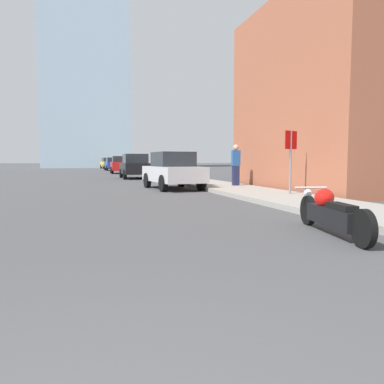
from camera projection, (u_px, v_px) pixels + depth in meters
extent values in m
cube|color=gray|center=(141.00, 171.00, 40.98)|extent=(2.48, 240.00, 0.15)
cube|color=#9E563D|center=(383.00, 100.00, 16.39)|extent=(10.52, 8.77, 7.81)
cube|color=#9EB7CC|center=(83.00, 2.00, 67.97)|extent=(14.99, 14.99, 59.92)
cylinder|color=black|center=(308.00, 210.00, 7.25)|extent=(0.20, 0.57, 0.57)
cylinder|color=black|center=(364.00, 229.00, 5.30)|extent=(0.20, 0.57, 0.57)
cube|color=black|center=(332.00, 217.00, 6.27)|extent=(0.52, 1.51, 0.31)
sphere|color=red|center=(324.00, 198.00, 6.54)|extent=(0.34, 0.34, 0.34)
cube|color=black|center=(341.00, 207.00, 5.94)|extent=(0.34, 0.71, 0.10)
sphere|color=silver|center=(308.00, 193.00, 7.25)|extent=(0.16, 0.16, 0.16)
cylinder|color=silver|center=(311.00, 188.00, 7.10)|extent=(0.62, 0.15, 0.04)
cube|color=#BCBCC1|center=(173.00, 174.00, 16.40)|extent=(2.14, 4.10, 0.65)
cube|color=#23282D|center=(173.00, 159.00, 16.35)|extent=(1.67, 2.03, 0.63)
cylinder|color=black|center=(147.00, 180.00, 17.26)|extent=(0.27, 0.70, 0.68)
cylinder|color=black|center=(181.00, 180.00, 17.87)|extent=(0.27, 0.70, 0.68)
cylinder|color=black|center=(163.00, 183.00, 14.99)|extent=(0.27, 0.70, 0.68)
cylinder|color=black|center=(201.00, 182.00, 15.61)|extent=(0.27, 0.70, 0.68)
cube|color=black|center=(135.00, 168.00, 26.24)|extent=(1.83, 4.32, 0.75)
cube|color=#23282D|center=(135.00, 159.00, 26.19)|extent=(1.55, 2.07, 0.63)
cylinder|color=black|center=(121.00, 173.00, 27.32)|extent=(0.20, 0.66, 0.66)
cylinder|color=black|center=(145.00, 173.00, 27.80)|extent=(0.20, 0.66, 0.66)
cylinder|color=black|center=(125.00, 175.00, 24.76)|extent=(0.20, 0.66, 0.66)
cylinder|color=black|center=(151.00, 174.00, 25.23)|extent=(0.20, 0.66, 0.66)
cube|color=red|center=(121.00, 166.00, 36.64)|extent=(1.87, 4.01, 0.78)
cube|color=#23282D|center=(120.00, 159.00, 36.58)|extent=(1.56, 1.94, 0.58)
cylinder|color=black|center=(111.00, 170.00, 37.64)|extent=(0.21, 0.67, 0.66)
cylinder|color=black|center=(128.00, 170.00, 38.08)|extent=(0.21, 0.67, 0.66)
cylinder|color=black|center=(112.00, 170.00, 35.27)|extent=(0.21, 0.67, 0.66)
cylinder|color=black|center=(130.00, 170.00, 35.70)|extent=(0.21, 0.67, 0.66)
cube|color=#1E3899|center=(113.00, 165.00, 47.96)|extent=(2.03, 4.60, 0.74)
cube|color=#23282D|center=(113.00, 160.00, 47.91)|extent=(1.67, 2.23, 0.57)
cylinder|color=black|center=(105.00, 168.00, 49.05)|extent=(0.22, 0.68, 0.68)
cylinder|color=black|center=(119.00, 168.00, 49.60)|extent=(0.22, 0.68, 0.68)
cylinder|color=black|center=(107.00, 168.00, 46.39)|extent=(0.22, 0.68, 0.68)
cylinder|color=black|center=(122.00, 168.00, 46.94)|extent=(0.22, 0.68, 0.68)
cube|color=gold|center=(108.00, 164.00, 59.61)|extent=(2.19, 4.61, 0.78)
cube|color=#23282D|center=(108.00, 160.00, 59.55)|extent=(1.71, 2.27, 0.61)
cylinder|color=black|center=(101.00, 166.00, 60.62)|extent=(0.26, 0.66, 0.65)
cylinder|color=black|center=(112.00, 166.00, 61.23)|extent=(0.26, 0.66, 0.65)
cylinder|color=black|center=(103.00, 167.00, 58.05)|extent=(0.26, 0.66, 0.65)
cylinder|color=black|center=(114.00, 167.00, 58.66)|extent=(0.26, 0.66, 0.65)
cylinder|color=slate|center=(290.00, 162.00, 12.37)|extent=(0.07, 0.07, 2.08)
cube|color=red|center=(291.00, 140.00, 12.31)|extent=(0.57, 0.26, 0.60)
cube|color=#1E2347|center=(236.00, 176.00, 16.60)|extent=(0.29, 0.20, 0.87)
cube|color=#235193|center=(236.00, 158.00, 16.54)|extent=(0.36, 0.20, 0.69)
sphere|color=tan|center=(236.00, 147.00, 16.50)|extent=(0.25, 0.25, 0.25)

